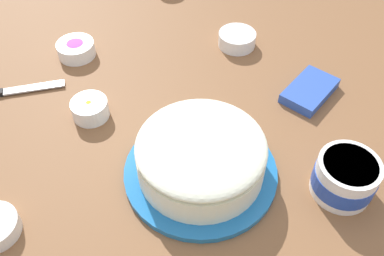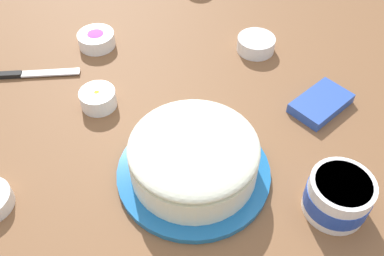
{
  "view_description": "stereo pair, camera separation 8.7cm",
  "coord_description": "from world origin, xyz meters",
  "px_view_note": "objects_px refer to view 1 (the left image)",
  "views": [
    {
      "loc": [
        0.43,
        0.46,
        0.68
      ],
      "look_at": [
        0.03,
        0.04,
        0.04
      ],
      "focal_mm": 39.44,
      "sensor_mm": 36.0,
      "label": 1
    },
    {
      "loc": [
        0.37,
        0.52,
        0.68
      ],
      "look_at": [
        0.03,
        0.04,
        0.04
      ],
      "focal_mm": 39.44,
      "sensor_mm": 36.0,
      "label": 2
    }
  ],
  "objects_px": {
    "frosting_tub": "(345,177)",
    "candy_box_lower": "(310,91)",
    "sprinkle_bowl_orange": "(237,39)",
    "sprinkle_bowl_rainbow": "(76,48)",
    "sprinkle_bowl_yellow": "(90,108)",
    "frosted_cake": "(201,158)",
    "spreading_knife": "(3,92)"
  },
  "relations": [
    {
      "from": "frosting_tub",
      "to": "candy_box_lower",
      "type": "xyz_separation_m",
      "value": [
        -0.18,
        -0.2,
        -0.03
      ]
    },
    {
      "from": "sprinkle_bowl_orange",
      "to": "frosting_tub",
      "type": "bearing_deg",
      "value": 65.88
    },
    {
      "from": "frosting_tub",
      "to": "sprinkle_bowl_rainbow",
      "type": "height_order",
      "value": "frosting_tub"
    },
    {
      "from": "sprinkle_bowl_rainbow",
      "to": "candy_box_lower",
      "type": "xyz_separation_m",
      "value": [
        -0.31,
        0.5,
        -0.01
      ]
    },
    {
      "from": "sprinkle_bowl_yellow",
      "to": "sprinkle_bowl_orange",
      "type": "xyz_separation_m",
      "value": [
        -0.43,
        0.05,
        -0.0
      ]
    },
    {
      "from": "frosted_cake",
      "to": "candy_box_lower",
      "type": "bearing_deg",
      "value": 177.7
    },
    {
      "from": "sprinkle_bowl_yellow",
      "to": "candy_box_lower",
      "type": "distance_m",
      "value": 0.5
    },
    {
      "from": "sprinkle_bowl_yellow",
      "to": "spreading_knife",
      "type": "bearing_deg",
      "value": -61.75
    },
    {
      "from": "spreading_knife",
      "to": "sprinkle_bowl_rainbow",
      "type": "height_order",
      "value": "sprinkle_bowl_rainbow"
    },
    {
      "from": "spreading_knife",
      "to": "sprinkle_bowl_rainbow",
      "type": "bearing_deg",
      "value": -178.81
    },
    {
      "from": "frosting_tub",
      "to": "sprinkle_bowl_rainbow",
      "type": "xyz_separation_m",
      "value": [
        0.13,
        -0.7,
        -0.02
      ]
    },
    {
      "from": "candy_box_lower",
      "to": "frosted_cake",
      "type": "bearing_deg",
      "value": -8.82
    },
    {
      "from": "spreading_knife",
      "to": "sprinkle_bowl_rainbow",
      "type": "xyz_separation_m",
      "value": [
        -0.21,
        -0.0,
        0.02
      ]
    },
    {
      "from": "frosting_tub",
      "to": "candy_box_lower",
      "type": "distance_m",
      "value": 0.27
    },
    {
      "from": "candy_box_lower",
      "to": "sprinkle_bowl_yellow",
      "type": "bearing_deg",
      "value": -42.66
    },
    {
      "from": "frosting_tub",
      "to": "sprinkle_bowl_orange",
      "type": "xyz_separation_m",
      "value": [
        -0.2,
        -0.44,
        -0.02
      ]
    },
    {
      "from": "frosting_tub",
      "to": "spreading_knife",
      "type": "height_order",
      "value": "frosting_tub"
    },
    {
      "from": "candy_box_lower",
      "to": "spreading_knife",
      "type": "bearing_deg",
      "value": -50.56
    },
    {
      "from": "frosted_cake",
      "to": "sprinkle_bowl_rainbow",
      "type": "relative_size",
      "value": 3.18
    },
    {
      "from": "frosting_tub",
      "to": "sprinkle_bowl_orange",
      "type": "relative_size",
      "value": 1.2
    },
    {
      "from": "frosted_cake",
      "to": "frosting_tub",
      "type": "bearing_deg",
      "value": 127.87
    },
    {
      "from": "sprinkle_bowl_orange",
      "to": "sprinkle_bowl_yellow",
      "type": "bearing_deg",
      "value": -6.94
    },
    {
      "from": "spreading_knife",
      "to": "sprinkle_bowl_orange",
      "type": "bearing_deg",
      "value": 154.69
    },
    {
      "from": "frosted_cake",
      "to": "sprinkle_bowl_orange",
      "type": "distance_m",
      "value": 0.43
    },
    {
      "from": "frosting_tub",
      "to": "spreading_knife",
      "type": "distance_m",
      "value": 0.77
    },
    {
      "from": "sprinkle_bowl_yellow",
      "to": "sprinkle_bowl_rainbow",
      "type": "xyz_separation_m",
      "value": [
        -0.1,
        -0.2,
        -0.0
      ]
    },
    {
      "from": "spreading_knife",
      "to": "frosted_cake",
      "type": "bearing_deg",
      "value": 109.36
    },
    {
      "from": "frosted_cake",
      "to": "candy_box_lower",
      "type": "relative_size",
      "value": 2.17
    },
    {
      "from": "frosted_cake",
      "to": "spreading_knife",
      "type": "height_order",
      "value": "frosted_cake"
    },
    {
      "from": "spreading_knife",
      "to": "candy_box_lower",
      "type": "bearing_deg",
      "value": 135.96
    },
    {
      "from": "sprinkle_bowl_yellow",
      "to": "frosted_cake",
      "type": "bearing_deg",
      "value": 102.39
    },
    {
      "from": "sprinkle_bowl_yellow",
      "to": "sprinkle_bowl_rainbow",
      "type": "distance_m",
      "value": 0.23
    }
  ]
}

